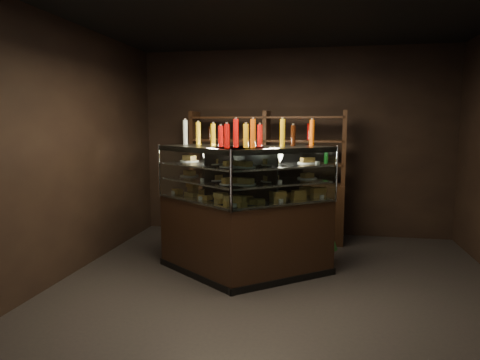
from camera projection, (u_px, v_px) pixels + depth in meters
name	position (u px, v px, depth m)	size (l,w,h in m)	color
ground	(278.00, 289.00, 4.72)	(5.00, 5.00, 0.00)	black
room_shell	(280.00, 111.00, 4.46)	(5.02, 5.02, 3.01)	black
display_case	(243.00, 232.00, 5.13)	(2.22, 1.44, 1.55)	black
food_display	(243.00, 179.00, 5.04)	(1.82, 0.92, 0.47)	gold
bottles_top	(243.00, 134.00, 4.98)	(1.64, 0.78, 0.30)	black
potted_conifer	(323.00, 228.00, 5.56)	(0.37, 0.37, 0.80)	black
back_shelving	(266.00, 201.00, 6.71)	(2.42, 0.56, 2.00)	black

